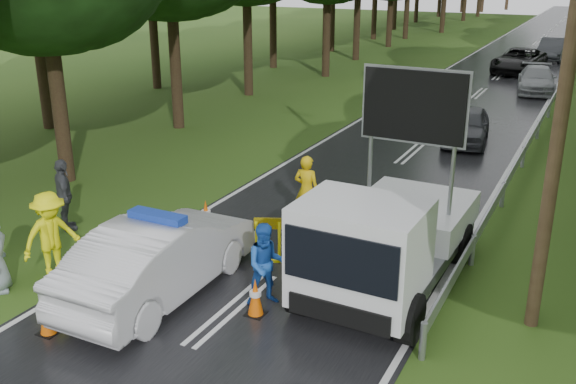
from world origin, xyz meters
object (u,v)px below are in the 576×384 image
Objects in this scene: officer at (307,190)px; queue_car_first at (467,125)px; work_truck at (384,239)px; queue_car_third at (519,61)px; police_sedan at (160,258)px; queue_car_second at (537,80)px; queue_car_fourth at (553,49)px; barrier at (314,230)px; civilian at (267,265)px.

queue_car_first is (1.93, 9.79, -0.25)m from officer.
work_truck reaches higher than queue_car_third.
police_sedan is 26.25m from queue_car_second.
queue_car_fourth is at bearing 81.32° from queue_car_first.
work_truck is at bearing -98.22° from queue_car_second.
queue_car_fourth reaches higher than barrier.
officer is at bearing 95.04° from barrier.
queue_car_fourth is at bearing 91.99° from work_truck.
barrier is at bearing -101.00° from queue_car_first.
work_truck is 1.21× the size of queue_car_fourth.
work_truck is 2.27× the size of barrier.
queue_car_second is at bearing 91.15° from work_truck.
queue_car_first reaches higher than queue_car_second.
work_truck is at bearing -80.94° from queue_car_third.
queue_car_third is at bearing 65.66° from barrier.
queue_car_fourth is at bearing 63.75° from barrier.
queue_car_second is at bearing -99.57° from police_sedan.
work_truck reaches higher than police_sedan.
queue_car_fourth reaches higher than queue_car_second.
queue_car_fourth is (1.49, 36.03, -0.07)m from barrier.
police_sedan is 0.89× the size of work_truck.
queue_car_third is 6.82m from queue_car_fourth.
queue_car_second is 0.98× the size of queue_car_fourth.
queue_car_second is (3.06, 21.30, -0.27)m from officer.
police_sedan is 4.74m from officer.
police_sedan reaches higher than civilian.
queue_car_first is at bearing 95.98° from work_truck.
police_sedan is at bearing -88.12° from queue_car_third.
queue_car_third reaches higher than barrier.
officer is 0.34× the size of queue_car_third.
queue_car_first is (0.90, 13.79, -0.18)m from civilian.
queue_car_third is (1.36, 27.30, -0.18)m from officer.
civilian is 0.37× the size of queue_car_fourth.
police_sedan is 2.03× the size of barrier.
officer is 0.41× the size of queue_car_second.
barrier is 0.63× the size of queue_car_first.
officer is at bearing -105.98° from queue_car_second.
queue_car_third is (0.33, 31.31, -0.10)m from civilian.
police_sedan reaches higher than barrier.
civilian is 0.43× the size of queue_car_first.
officer is 0.47× the size of queue_car_first.
work_truck is at bearing -87.86° from queue_car_fourth.
officer is at bearing 140.09° from work_truck.
queue_car_first is at bearing -81.99° from queue_car_third.
work_truck is 29.89m from queue_car_third.
barrier is at bearing -130.04° from police_sedan.
queue_car_third reaches higher than queue_car_first.
work_truck is 1.24× the size of queue_car_second.
queue_car_fourth reaches higher than queue_car_first.
queue_car_fourth is at bearing 49.91° from civilian.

